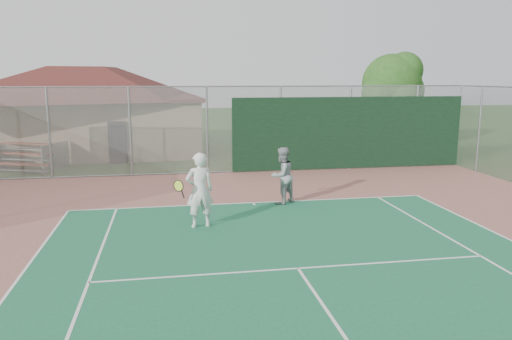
{
  "coord_description": "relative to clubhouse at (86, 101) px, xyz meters",
  "views": [
    {
      "loc": [
        -2.51,
        -2.95,
        3.88
      ],
      "look_at": [
        -0.19,
        10.27,
        1.36
      ],
      "focal_mm": 35.0,
      "sensor_mm": 36.0,
      "label": 1
    }
  ],
  "objects": [
    {
      "name": "back_fence",
      "position": [
        8.72,
        -6.75,
        -0.97
      ],
      "size": [
        20.08,
        0.11,
        3.53
      ],
      "color": "gray",
      "rests_on": "ground"
    },
    {
      "name": "clubhouse",
      "position": [
        0.0,
        0.0,
        0.0
      ],
      "size": [
        12.4,
        8.6,
        5.19
      ],
      "rotation": [
        0.0,
        0.0,
        0.05
      ],
      "color": "tan",
      "rests_on": "ground"
    },
    {
      "name": "bleachers",
      "position": [
        -2.09,
        -4.65,
        -2.05
      ],
      "size": [
        3.59,
        2.8,
        1.11
      ],
      "rotation": [
        0.0,
        0.0,
        -0.4
      ],
      "color": "#923A21",
      "rests_on": "ground"
    },
    {
      "name": "tree",
      "position": [
        15.92,
        -1.49,
        0.76
      ],
      "size": [
        3.71,
        3.51,
        5.17
      ],
      "color": "#311C12",
      "rests_on": "ground"
    },
    {
      "name": "player_white_front",
      "position": [
        4.82,
        -14.09,
        -1.65
      ],
      "size": [
        1.07,
        0.7,
        1.96
      ],
      "rotation": [
        0.0,
        0.0,
        3.29
      ],
      "color": "silver",
      "rests_on": "ground"
    },
    {
      "name": "player_grey_back",
      "position": [
        7.48,
        -12.06,
        -1.76
      ],
      "size": [
        1.08,
        1.02,
        1.75
      ],
      "rotation": [
        0.0,
        0.0,
        3.73
      ],
      "color": "#95979A",
      "rests_on": "ground"
    }
  ]
}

